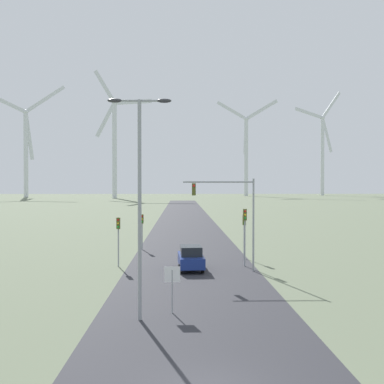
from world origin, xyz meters
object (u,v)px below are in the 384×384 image
(wind_turbine_far_left, at_px, (26,143))
(wind_turbine_right, at_px, (322,147))
(wind_turbine_center, at_px, (246,148))
(wind_turbine_left, at_px, (115,140))
(streetlamp, at_px, (140,183))
(car_approaching, at_px, (191,258))
(traffic_light_post_mid_right, at_px, (244,226))
(traffic_light_mast_overhead, at_px, (230,205))
(traffic_light_post_mid_left, at_px, (142,224))
(traffic_light_post_near_left, at_px, (118,231))
(stop_sign_near, at_px, (172,280))
(traffic_light_post_near_right, at_px, (245,225))

(wind_turbine_far_left, height_order, wind_turbine_right, wind_turbine_right)
(wind_turbine_far_left, relative_size, wind_turbine_center, 1.07)
(wind_turbine_left, bearing_deg, streetlamp, -81.31)
(car_approaching, relative_size, wind_turbine_left, 0.07)
(traffic_light_post_mid_right, height_order, traffic_light_mast_overhead, traffic_light_mast_overhead)
(traffic_light_mast_overhead, height_order, wind_turbine_left, wind_turbine_left)
(streetlamp, height_order, traffic_light_post_mid_left, streetlamp)
(traffic_light_post_mid_right, distance_m, wind_turbine_left, 178.64)
(wind_turbine_left, relative_size, wind_turbine_right, 0.96)
(traffic_light_mast_overhead, xyz_separation_m, wind_turbine_center, (33.60, 221.31, 22.35))
(traffic_light_post_mid_left, height_order, wind_turbine_far_left, wind_turbine_far_left)
(wind_turbine_left, bearing_deg, traffic_light_post_near_left, -81.57)
(traffic_light_post_near_left, bearing_deg, wind_turbine_far_left, 110.73)
(stop_sign_near, bearing_deg, wind_turbine_left, 99.19)
(traffic_light_post_mid_right, height_order, wind_turbine_left, wind_turbine_left)
(wind_turbine_far_left, distance_m, wind_turbine_right, 167.99)
(stop_sign_near, height_order, traffic_light_mast_overhead, traffic_light_mast_overhead)
(wind_turbine_left, relative_size, wind_turbine_center, 1.10)
(wind_turbine_right, bearing_deg, wind_turbine_center, -164.94)
(wind_turbine_far_left, xyz_separation_m, wind_turbine_left, (47.74, -18.72, -0.24))
(traffic_light_post_near_right, bearing_deg, traffic_light_mast_overhead, -124.50)
(stop_sign_near, distance_m, car_approaching, 11.47)
(traffic_light_post_near_left, xyz_separation_m, traffic_light_post_mid_left, (1.08, 9.20, -0.26))
(stop_sign_near, relative_size, car_approaching, 0.56)
(traffic_light_mast_overhead, height_order, wind_turbine_far_left, wind_turbine_far_left)
(traffic_light_post_mid_right, bearing_deg, traffic_light_post_near_right, -97.36)
(traffic_light_mast_overhead, bearing_deg, traffic_light_post_near_left, 165.81)
(streetlamp, distance_m, traffic_light_post_mid_left, 23.58)
(traffic_light_mast_overhead, xyz_separation_m, car_approaching, (-2.91, 0.68, -4.02))
(car_approaching, relative_size, wind_turbine_right, 0.07)
(wind_turbine_center, distance_m, wind_turbine_right, 49.57)
(streetlamp, distance_m, wind_turbine_right, 261.89)
(stop_sign_near, bearing_deg, wind_turbine_right, 70.74)
(traffic_light_post_near_left, distance_m, traffic_light_post_mid_right, 11.03)
(stop_sign_near, height_order, car_approaching, stop_sign_near)
(traffic_light_post_mid_right, bearing_deg, wind_turbine_far_left, 113.74)
(traffic_light_post_near_left, distance_m, wind_turbine_right, 250.23)
(wind_turbine_far_left, height_order, wind_turbine_center, wind_turbine_far_left)
(traffic_light_post_mid_right, height_order, wind_turbine_right, wind_turbine_right)
(wind_turbine_far_left, relative_size, wind_turbine_left, 0.97)
(traffic_light_post_near_right, bearing_deg, traffic_light_post_mid_left, 133.53)
(wind_turbine_left, bearing_deg, traffic_light_post_mid_left, -80.76)
(traffic_light_post_mid_left, height_order, wind_turbine_center, wind_turbine_center)
(stop_sign_near, relative_size, wind_turbine_left, 0.04)
(traffic_light_post_near_left, xyz_separation_m, wind_turbine_left, (-26.17, 176.64, 24.72))
(traffic_light_post_mid_right, bearing_deg, traffic_light_post_mid_left, 148.89)
(wind_turbine_left, bearing_deg, traffic_light_post_near_right, -78.45)
(streetlamp, bearing_deg, wind_turbine_right, 70.51)
(wind_turbine_far_left, bearing_deg, wind_turbine_right, 12.60)
(traffic_light_post_near_right, distance_m, traffic_light_mast_overhead, 2.94)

